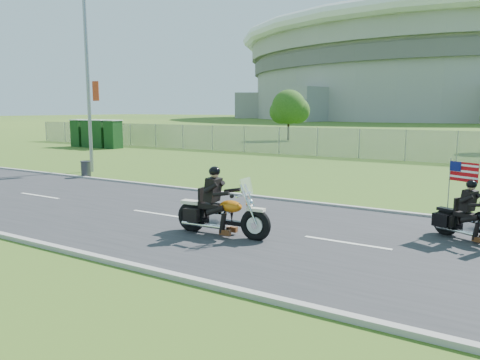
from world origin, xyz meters
The scene contains 15 objects.
ground centered at (0.00, 0.00, 0.00)m, with size 420.00×420.00×0.00m, color #264D18.
road centered at (0.00, 0.00, 0.02)m, with size 120.00×8.00×0.04m, color #28282B.
curb_north centered at (0.00, 4.05, 0.05)m, with size 120.00×0.18×0.12m, color #9E9B93.
curb_south centered at (0.00, -4.05, 0.05)m, with size 120.00×0.18×0.12m, color #9E9B93.
fence centered at (-5.00, 20.00, 1.00)m, with size 60.00×0.03×2.00m, color gray.
stadium centered at (-20.00, 170.00, 15.58)m, with size 140.40×140.40×29.20m.
streetlight centered at (-11.98, 6.22, 5.64)m, with size 0.90×2.46×10.00m.
porta_toilet_a centered at (-22.00, 17.00, 1.15)m, with size 1.10×1.10×2.30m, color #113712.
porta_toilet_b centered at (-23.40, 17.00, 1.15)m, with size 1.10×1.10×2.30m, color #113712.
porta_toilet_c centered at (-24.80, 17.00, 1.15)m, with size 1.10×1.10×2.30m, color #113712.
porta_toilet_d centered at (-26.20, 17.00, 1.15)m, with size 1.10×1.10×2.30m, color #113712.
tree_fence_mid centered at (-13.95, 34.04, 3.30)m, with size 3.96×3.69×5.30m.
motorcycle_lead centered at (0.95, -1.00, 0.58)m, with size 2.75×0.77×1.85m.
motorcycle_follow centered at (6.67, 1.76, 0.54)m, with size 2.19×1.26×1.95m.
trash_can centered at (-10.45, 4.30, 0.40)m, with size 0.46×0.46×0.79m, color #3A3B40.
Camera 1 is at (7.59, -10.84, 3.29)m, focal length 35.00 mm.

